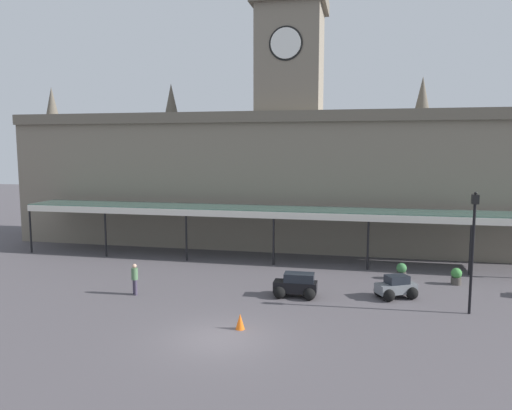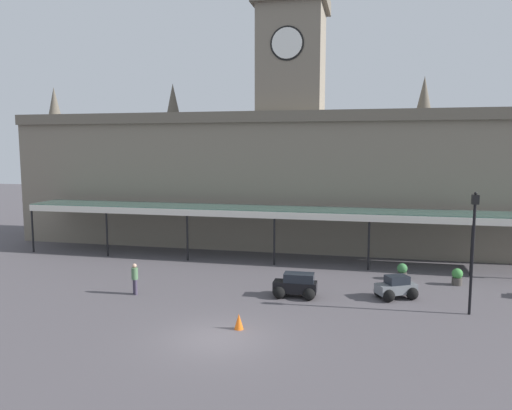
{
  "view_description": "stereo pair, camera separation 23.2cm",
  "coord_description": "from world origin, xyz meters",
  "px_view_note": "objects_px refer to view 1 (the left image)",
  "views": [
    {
      "loc": [
        5.46,
        -18.28,
        7.8
      ],
      "look_at": [
        0.0,
        7.22,
        4.67
      ],
      "focal_mm": 34.0,
      "sensor_mm": 36.0,
      "label": 1
    },
    {
      "loc": [
        5.69,
        -18.23,
        7.8
      ],
      "look_at": [
        0.0,
        7.22,
        4.67
      ],
      "focal_mm": 34.0,
      "sensor_mm": 36.0,
      "label": 2
    }
  ],
  "objects_px": {
    "car_black_estate": "(296,286)",
    "planter_forecourt_centre": "(456,276)",
    "planter_near_kerb": "(401,271)",
    "pedestrian_near_entrance": "(135,278)",
    "victorian_lamppost": "(473,240)",
    "traffic_cone": "(240,321)",
    "car_grey_sedan": "(396,288)"
  },
  "relations": [
    {
      "from": "car_black_estate",
      "to": "traffic_cone",
      "type": "distance_m",
      "value": 5.33
    },
    {
      "from": "pedestrian_near_entrance",
      "to": "planter_near_kerb",
      "type": "relative_size",
      "value": 1.74
    },
    {
      "from": "car_grey_sedan",
      "to": "victorian_lamppost",
      "type": "bearing_deg",
      "value": -29.03
    },
    {
      "from": "pedestrian_near_entrance",
      "to": "victorian_lamppost",
      "type": "xyz_separation_m",
      "value": [
        16.72,
        0.56,
        2.61
      ]
    },
    {
      "from": "pedestrian_near_entrance",
      "to": "planter_near_kerb",
      "type": "height_order",
      "value": "pedestrian_near_entrance"
    },
    {
      "from": "pedestrian_near_entrance",
      "to": "planter_forecourt_centre",
      "type": "xyz_separation_m",
      "value": [
        17.05,
        5.61,
        -0.42
      ]
    },
    {
      "from": "car_black_estate",
      "to": "planter_forecourt_centre",
      "type": "relative_size",
      "value": 2.36
    },
    {
      "from": "planter_forecourt_centre",
      "to": "victorian_lamppost",
      "type": "bearing_deg",
      "value": -93.71
    },
    {
      "from": "car_black_estate",
      "to": "planter_near_kerb",
      "type": "relative_size",
      "value": 2.36
    },
    {
      "from": "victorian_lamppost",
      "to": "traffic_cone",
      "type": "xyz_separation_m",
      "value": [
        -10.08,
        -4.16,
        -3.18
      ]
    },
    {
      "from": "victorian_lamppost",
      "to": "planter_near_kerb",
      "type": "distance_m",
      "value": 6.9
    },
    {
      "from": "car_grey_sedan",
      "to": "planter_forecourt_centre",
      "type": "bearing_deg",
      "value": 42.72
    },
    {
      "from": "pedestrian_near_entrance",
      "to": "planter_forecourt_centre",
      "type": "relative_size",
      "value": 1.74
    },
    {
      "from": "planter_near_kerb",
      "to": "planter_forecourt_centre",
      "type": "distance_m",
      "value": 3.01
    },
    {
      "from": "car_grey_sedan",
      "to": "planter_near_kerb",
      "type": "bearing_deg",
      "value": 81.43
    },
    {
      "from": "traffic_cone",
      "to": "planter_near_kerb",
      "type": "xyz_separation_m",
      "value": [
        7.44,
        9.76,
        0.14
      ]
    },
    {
      "from": "pedestrian_near_entrance",
      "to": "victorian_lamppost",
      "type": "bearing_deg",
      "value": 1.9
    },
    {
      "from": "car_black_estate",
      "to": "planter_near_kerb",
      "type": "distance_m",
      "value": 7.39
    },
    {
      "from": "victorian_lamppost",
      "to": "planter_near_kerb",
      "type": "bearing_deg",
      "value": 115.18
    },
    {
      "from": "car_grey_sedan",
      "to": "pedestrian_near_entrance",
      "type": "relative_size",
      "value": 1.34
    },
    {
      "from": "pedestrian_near_entrance",
      "to": "planter_near_kerb",
      "type": "distance_m",
      "value": 15.38
    },
    {
      "from": "pedestrian_near_entrance",
      "to": "traffic_cone",
      "type": "height_order",
      "value": "pedestrian_near_entrance"
    },
    {
      "from": "car_black_estate",
      "to": "pedestrian_near_entrance",
      "type": "relative_size",
      "value": 1.36
    },
    {
      "from": "victorian_lamppost",
      "to": "pedestrian_near_entrance",
      "type": "bearing_deg",
      "value": -178.1
    },
    {
      "from": "car_black_estate",
      "to": "planter_forecourt_centre",
      "type": "distance_m",
      "value": 9.59
    },
    {
      "from": "car_black_estate",
      "to": "victorian_lamppost",
      "type": "xyz_separation_m",
      "value": [
        8.31,
        -0.87,
        2.96
      ]
    },
    {
      "from": "traffic_cone",
      "to": "victorian_lamppost",
      "type": "bearing_deg",
      "value": 22.42
    },
    {
      "from": "car_black_estate",
      "to": "pedestrian_near_entrance",
      "type": "xyz_separation_m",
      "value": [
        -8.41,
        -1.42,
        0.34
      ]
    },
    {
      "from": "pedestrian_near_entrance",
      "to": "traffic_cone",
      "type": "distance_m",
      "value": 7.58
    },
    {
      "from": "planter_forecourt_centre",
      "to": "car_grey_sedan",
      "type": "bearing_deg",
      "value": -137.28
    },
    {
      "from": "traffic_cone",
      "to": "car_grey_sedan",
      "type": "bearing_deg",
      "value": 40.86
    },
    {
      "from": "planter_near_kerb",
      "to": "planter_forecourt_centre",
      "type": "relative_size",
      "value": 1.0
    }
  ]
}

